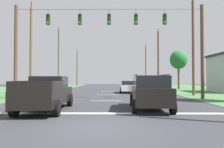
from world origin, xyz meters
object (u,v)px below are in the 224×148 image
(suv_black, at_px, (150,91))
(utility_pole_mid_right, at_px, (193,46))
(utility_pole_far_right, at_px, (158,59))
(overhead_signal_span, at_px, (108,45))
(utility_pole_distant_left, at_px, (77,68))
(pickup_truck, at_px, (47,93))
(utility_pole_near_left, at_px, (146,65))
(utility_pole_far_left, at_px, (31,48))
(tree_roadside_far_right, at_px, (179,60))
(utility_pole_distant_right, at_px, (59,57))
(distant_car_crossing_white, at_px, (128,87))

(suv_black, bearing_deg, utility_pole_mid_right, 56.69)
(utility_pole_far_right, bearing_deg, overhead_signal_span, -114.07)
(utility_pole_distant_left, bearing_deg, utility_pole_far_right, -41.26)
(pickup_truck, height_order, utility_pole_near_left, utility_pole_near_left)
(utility_pole_far_left, xyz_separation_m, tree_roadside_far_right, (20.76, 11.98, -0.25))
(utility_pole_mid_right, distance_m, utility_pole_far_left, 18.17)
(utility_pole_far_left, bearing_deg, utility_pole_distant_left, 90.15)
(utility_pole_distant_right, height_order, tree_roadside_far_right, utility_pole_distant_right)
(suv_black, xyz_separation_m, distant_car_crossing_white, (-0.30, 14.20, -0.27))
(utility_pole_near_left, bearing_deg, utility_pole_distant_left, 179.68)
(utility_pole_far_right, relative_size, utility_pole_near_left, 1.03)
(distant_car_crossing_white, height_order, utility_pole_mid_right, utility_pole_mid_right)
(overhead_signal_span, height_order, utility_pole_distant_right, utility_pole_distant_right)
(suv_black, xyz_separation_m, utility_pole_far_left, (-11.66, 11.14, 4.25))
(utility_pole_near_left, bearing_deg, utility_pole_distant_right, -138.86)
(utility_pole_far_right, height_order, utility_pole_distant_left, utility_pole_far_right)
(utility_pole_mid_right, height_order, tree_roadside_far_right, utility_pole_mid_right)
(suv_black, height_order, distant_car_crossing_white, suv_black)
(utility_pole_near_left, bearing_deg, pickup_truck, -106.41)
(suv_black, relative_size, distant_car_crossing_white, 1.13)
(overhead_signal_span, height_order, utility_pole_distant_left, utility_pole_distant_left)
(overhead_signal_span, distance_m, utility_pole_far_left, 10.46)
(suv_black, bearing_deg, utility_pole_distant_left, 105.93)
(distant_car_crossing_white, bearing_deg, utility_pole_far_left, -164.93)
(distant_car_crossing_white, bearing_deg, utility_pole_distant_right, 138.09)
(utility_pole_mid_right, height_order, utility_pole_distant_right, utility_pole_distant_right)
(distant_car_crossing_white, distance_m, utility_pole_far_right, 13.80)
(overhead_signal_span, relative_size, utility_pole_mid_right, 1.56)
(distant_car_crossing_white, height_order, tree_roadside_far_right, tree_roadside_far_right)
(utility_pole_near_left, bearing_deg, utility_pole_far_left, -120.95)
(pickup_truck, bearing_deg, tree_roadside_far_right, 57.43)
(suv_black, bearing_deg, tree_roadside_far_right, 68.51)
(pickup_truck, xyz_separation_m, distant_car_crossing_white, (5.65, 14.66, -0.18))
(suv_black, distance_m, utility_pole_mid_right, 12.50)
(utility_pole_mid_right, relative_size, utility_pole_near_left, 1.00)
(pickup_truck, xyz_separation_m, utility_pole_distant_left, (-5.78, 41.58, 3.66))
(utility_pole_far_right, bearing_deg, utility_pole_distant_left, 138.74)
(utility_pole_distant_right, bearing_deg, utility_pole_far_left, -87.70)
(pickup_truck, xyz_separation_m, utility_pole_distant_right, (-6.26, 25.35, 4.75))
(utility_pole_far_left, height_order, tree_roadside_far_right, utility_pole_far_left)
(utility_pole_distant_left, xyz_separation_m, tree_roadside_far_right, (20.84, -18.01, 0.44))
(utility_pole_distant_right, relative_size, utility_pole_distant_left, 1.18)
(overhead_signal_span, bearing_deg, suv_black, -66.32)
(overhead_signal_span, distance_m, pickup_truck, 8.18)
(suv_black, xyz_separation_m, utility_pole_far_right, (6.12, 25.46, 4.45))
(utility_pole_mid_right, bearing_deg, utility_pole_far_left, 175.85)
(pickup_truck, bearing_deg, utility_pole_mid_right, 39.65)
(utility_pole_far_left, distance_m, utility_pole_distant_right, 13.76)
(utility_pole_mid_right, bearing_deg, tree_roadside_far_right, 78.74)
(distant_car_crossing_white, height_order, utility_pole_distant_right, utility_pole_distant_right)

